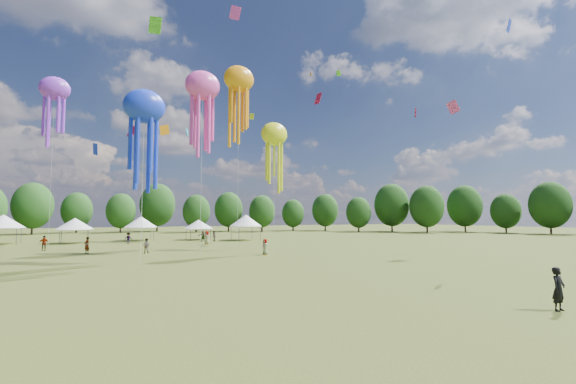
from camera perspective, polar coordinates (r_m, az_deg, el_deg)
name	(u,v)px	position (r m, az deg, el deg)	size (l,w,h in m)	color
ground	(408,323)	(15.97, 17.68, -18.36)	(300.00, 300.00, 0.00)	#384416
observer_main	(559,289)	(20.54, 35.79, -11.85)	(0.68, 0.45, 1.87)	black
spectator_near	(146,246)	(45.26, -20.71, -7.64)	(0.80, 0.63, 1.65)	gray
spectators_far	(174,239)	(56.92, -16.88, -6.81)	(23.91, 25.23, 1.93)	gray
festival_tents	(135,222)	(67.13, -22.21, -4.26)	(41.38, 12.88, 4.44)	#47474C
show_kites	(192,106)	(52.00, -14.30, 12.53)	(29.46, 28.72, 27.92)	#E643AC
small_kites	(185,40)	(60.21, -15.35, 21.31)	(67.85, 54.86, 43.90)	#E643AC
treeline	(137,203)	(73.88, -21.86, -1.58)	(201.57, 95.24, 13.43)	#38281C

